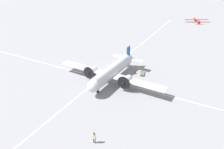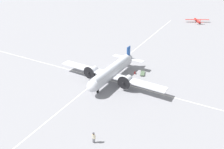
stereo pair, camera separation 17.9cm
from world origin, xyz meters
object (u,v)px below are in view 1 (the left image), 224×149
Objects in this scene: baggage_cart at (142,73)px; light_aircraft_distant at (197,20)px; crew_foreground at (94,137)px; suitcase_near_door at (135,73)px; airliner_main at (111,72)px.

light_aircraft_distant is at bearing 159.23° from baggage_cart.
crew_foreground is 2.86× the size of suitcase_near_door.
baggage_cart is at bearing -84.50° from crew_foreground.
crew_foreground is at bearing -13.75° from baggage_cart.
crew_foreground reaches higher than baggage_cart.
airliner_main is 6.98m from suitcase_near_door.
crew_foreground is at bearing -171.81° from suitcase_near_door.
airliner_main is 2.67× the size of light_aircraft_distant.
suitcase_near_door is 56.74m from light_aircraft_distant.
crew_foreground is 23.65m from baggage_cart.
suitcase_near_door is 1.77m from baggage_cart.
airliner_main is 8.38m from baggage_cart.
airliner_main reaches higher than light_aircraft_distant.
baggage_cart is at bearing 145.78° from airliner_main.
baggage_cart is at bearing 150.37° from light_aircraft_distant.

